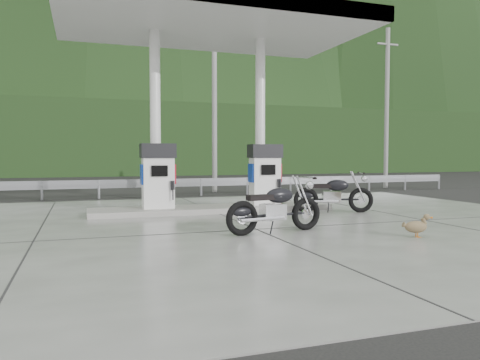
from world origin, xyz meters
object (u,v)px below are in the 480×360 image
object	(u,v)px
motorcycle_left	(275,209)
motorcycle_right	(333,195)
gas_pump_left	(158,176)
gas_pump_right	(265,174)
duck	(416,227)

from	to	relation	value
motorcycle_left	motorcycle_right	xyz separation A→B (m)	(2.97, 2.73, -0.01)
gas_pump_left	motorcycle_right	size ratio (longest dim) A/B	0.85
motorcycle_right	gas_pump_right	bearing A→B (deg)	160.38
gas_pump_left	motorcycle_left	world-z (taller)	gas_pump_left
gas_pump_right	duck	size ratio (longest dim) A/B	3.27
gas_pump_right	duck	world-z (taller)	gas_pump_right
duck	motorcycle_left	bearing A→B (deg)	163.55
motorcycle_left	motorcycle_right	distance (m)	4.03
gas_pump_left	duck	distance (m)	6.95
gas_pump_right	motorcycle_left	bearing A→B (deg)	-108.92
gas_pump_right	motorcycle_right	bearing A→B (deg)	-39.42
gas_pump_left	motorcycle_left	bearing A→B (deg)	-65.71
duck	motorcycle_right	bearing A→B (deg)	96.22
gas_pump_left	motorcycle_left	size ratio (longest dim) A/B	0.84
motorcycle_left	gas_pump_right	bearing A→B (deg)	61.94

